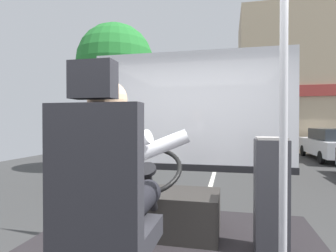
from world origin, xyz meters
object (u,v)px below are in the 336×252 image
parked_car_white (332,144)px  handrail_pole (283,126)px  driver_seat (103,214)px  bus_driver (113,173)px  parked_car_blue (300,138)px  fare_box (271,195)px  parked_car_silver (288,135)px  steering_console (161,210)px

parked_car_white → handrail_pole: bearing=-109.4°
driver_seat → handrail_pole: bearing=18.3°
bus_driver → driver_seat: bearing=-90.0°
parked_car_white → parked_car_blue: size_ratio=1.04×
fare_box → parked_car_silver: size_ratio=0.25×
steering_console → parked_car_white: steering_console is taller
driver_seat → handrail_pole: (0.93, 0.31, 0.46)m
bus_driver → handrail_pole: handrail_pole is taller
parked_car_white → parked_car_silver: (0.30, 10.75, -0.09)m
parked_car_white → parked_car_blue: bearing=90.5°
driver_seat → parked_car_white: size_ratio=0.31×
bus_driver → steering_console: size_ratio=0.74×
handrail_pole → driver_seat: bearing=-161.7°
handrail_pole → parked_car_blue: 17.49m
parked_car_blue → parked_car_silver: bearing=86.4°
bus_driver → steering_console: 1.24m
steering_console → parked_car_blue: bearing=72.7°
driver_seat → parked_car_silver: size_ratio=0.36×
handrail_pole → parked_car_silver: bearing=78.8°
driver_seat → parked_car_white: driver_seat is taller
bus_driver → handrail_pole: (0.93, 0.18, 0.27)m
bus_driver → handrail_pole: 0.98m
fare_box → bus_driver: bearing=-136.0°
bus_driver → parked_car_blue: bus_driver is taller
bus_driver → steering_console: bus_driver is taller
parked_car_white → parked_car_blue: (-0.05, 5.25, -0.06)m
parked_car_silver → bus_driver: bearing=-103.3°
driver_seat → fare_box: driver_seat is taller
driver_seat → steering_console: (-0.00, 1.24, -0.37)m
fare_box → driver_seat: bearing=-132.4°
steering_console → parked_car_white: bearing=64.9°
parked_car_white → parked_car_blue: 5.25m
parked_car_white → parked_car_silver: parked_car_white is taller
steering_console → handrail_pole: (0.93, -0.93, 0.82)m
parked_car_blue → parked_car_silver: 5.51m
handrail_pole → fare_box: 0.95m
parked_car_white → steering_console: bearing=-115.1°
bus_driver → parked_car_white: bus_driver is taller
handrail_pole → parked_car_silver: handrail_pole is taller
fare_box → parked_car_white: 11.71m
bus_driver → parked_car_silver: bus_driver is taller
driver_seat → fare_box: bearing=47.6°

